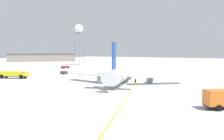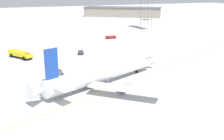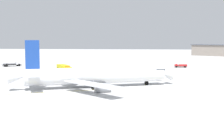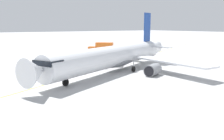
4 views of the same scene
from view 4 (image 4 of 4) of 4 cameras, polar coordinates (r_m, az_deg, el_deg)
name	(u,v)px [view 4 (image 4 of 4)]	position (r m, az deg, el deg)	size (l,w,h in m)	color
ground_plane	(112,72)	(45.77, 0.01, -0.54)	(600.00, 600.00, 0.00)	#B2B2B2
airliner_main	(115,57)	(46.35, 0.65, 3.07)	(38.83, 33.56, 11.54)	white
catering_truck_truck	(102,47)	(81.89, -2.25, 5.41)	(7.47, 7.56, 3.10)	#232326
taxiway_centreline	(109,66)	(52.36, -0.62, 0.84)	(152.26, 74.04, 0.01)	yellow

